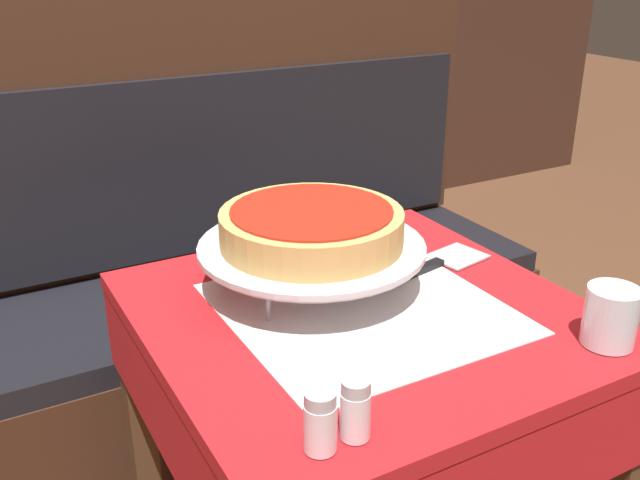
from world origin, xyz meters
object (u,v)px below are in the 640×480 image
pepper_shaker (355,409)px  condiment_caddy (230,101)px  pizza_pan_stand (312,249)px  booth_bench (234,318)px  dining_table_front (361,367)px  dining_table_rear (209,138)px  pizza_server (431,266)px  water_glass_near (611,316)px  salt_shaker (320,422)px  deep_dish_pizza (312,227)px

pepper_shaker → condiment_caddy: (0.56, 1.77, 0.00)m
pizza_pan_stand → booth_bench: bearing=81.2°
dining_table_front → pizza_pan_stand: pizza_pan_stand is taller
dining_table_rear → booth_bench: 0.92m
dining_table_rear → pizza_pan_stand: 1.54m
dining_table_front → pizza_server: (0.20, 0.07, 0.12)m
booth_bench → pepper_shaker: booth_bench is taller
water_glass_near → pepper_shaker: bearing=-179.6°
dining_table_front → condiment_caddy: condiment_caddy is taller
dining_table_rear → salt_shaker: bearing=-106.7°
deep_dish_pizza → pepper_shaker: 0.42m
dining_table_front → salt_shaker: salt_shaker is taller
salt_shaker → booth_bench: bearing=73.9°
pizza_pan_stand → pepper_shaker: bearing=-111.0°
condiment_caddy → booth_bench: bearing=-113.1°
dining_table_front → pepper_shaker: (-0.19, -0.28, 0.16)m
dining_table_front → pizza_pan_stand: size_ratio=1.91×
pizza_server → condiment_caddy: 1.43m
deep_dish_pizza → water_glass_near: bearing=-51.4°
dining_table_rear → deep_dish_pizza: size_ratio=2.61×
booth_bench → condiment_caddy: (0.31, 0.74, 0.45)m
deep_dish_pizza → dining_table_rear: bearing=76.3°
booth_bench → salt_shaker: bearing=-106.1°
salt_shaker → condiment_caddy: (0.61, 1.77, 0.00)m
deep_dish_pizza → booth_bench: bearing=81.2°
pizza_pan_stand → pizza_server: bearing=-8.3°
deep_dish_pizza → salt_shaker: size_ratio=3.90×
salt_shaker → pizza_server: bearing=39.0°
dining_table_front → pepper_shaker: size_ratio=9.26×
dining_table_rear → booth_bench: (-0.26, -0.83, -0.29)m
booth_bench → pepper_shaker: 1.16m
pizza_pan_stand → water_glass_near: 0.50m
dining_table_front → water_glass_near: bearing=-46.2°
dining_table_front → condiment_caddy: (0.38, 1.49, 0.16)m
pizza_server → water_glass_near: (0.07, -0.35, 0.04)m
pizza_pan_stand → deep_dish_pizza: bearing=-90.0°
booth_bench → pizza_server: size_ratio=6.01×
water_glass_near → booth_bench: bearing=101.3°
pizza_pan_stand → condiment_caddy: bearing=73.3°
pizza_pan_stand → deep_dish_pizza: 0.04m
dining_table_front → booth_bench: 0.81m
dining_table_front → deep_dish_pizza: size_ratio=2.39×
dining_table_front → dining_table_rear: size_ratio=0.92×
water_glass_near → salt_shaker: water_glass_near is taller
pepper_shaker → dining_table_front: bearing=56.2°
pepper_shaker → pizza_pan_stand: bearing=69.0°
dining_table_rear → deep_dish_pizza: (-0.36, -1.48, 0.23)m
deep_dish_pizza → condiment_caddy: bearing=73.3°
pizza_pan_stand → pizza_server: pizza_pan_stand is taller
pizza_server → pepper_shaker: (-0.39, -0.35, 0.04)m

